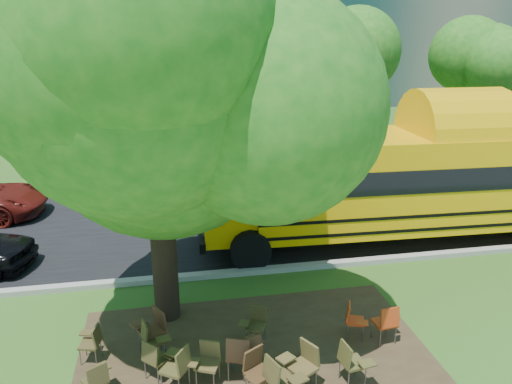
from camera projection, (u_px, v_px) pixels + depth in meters
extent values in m
plane|color=#2D4A17|center=(203.00, 347.00, 10.31)|extent=(160.00, 160.00, 0.00)
cube|color=#382819|center=(255.00, 355.00, 10.02)|extent=(7.00, 4.50, 0.03)
cube|color=black|center=(185.00, 223.00, 16.84)|extent=(80.00, 8.00, 0.04)
cube|color=gray|center=(193.00, 276.00, 13.09)|extent=(80.00, 0.25, 0.14)
cube|color=gray|center=(180.00, 185.00, 20.65)|extent=(80.00, 0.25, 0.14)
cylinder|color=black|center=(68.00, 128.00, 23.81)|extent=(0.32, 0.32, 3.50)
sphere|color=#1A6116|center=(62.00, 75.00, 23.03)|extent=(4.80, 4.80, 4.80)
cylinder|color=black|center=(342.00, 119.00, 24.14)|extent=(0.38, 0.38, 4.20)
sphere|color=#1A6116|center=(345.00, 56.00, 23.22)|extent=(5.60, 5.60, 5.60)
cylinder|color=black|center=(502.00, 123.00, 24.71)|extent=(0.34, 0.34, 3.60)
sphere|color=#1A6116|center=(510.00, 70.00, 23.92)|extent=(5.00, 5.00, 5.00)
cylinder|color=black|center=(162.00, 224.00, 10.68)|extent=(0.56, 0.56, 4.56)
sphere|color=#1A6116|center=(152.00, 62.00, 9.63)|extent=(7.20, 7.20, 7.20)
cube|color=#E3A207|center=(449.00, 176.00, 15.22)|extent=(12.31, 3.17, 2.72)
cube|color=black|center=(460.00, 166.00, 15.17)|extent=(11.64, 3.19, 0.67)
cube|color=#E3A207|center=(227.00, 215.00, 14.48)|extent=(1.52, 2.49, 1.06)
cube|color=black|center=(446.00, 198.00, 15.44)|extent=(12.33, 3.20, 0.09)
cube|color=black|center=(445.00, 210.00, 15.56)|extent=(12.33, 3.20, 0.09)
cylinder|color=black|center=(251.00, 251.00, 13.42)|extent=(1.12, 0.37, 1.11)
cylinder|color=black|center=(238.00, 215.00, 16.03)|extent=(1.12, 0.37, 1.11)
cylinder|color=black|center=(509.00, 200.00, 17.44)|extent=(1.12, 0.37, 1.11)
cube|color=#433B1D|center=(95.00, 381.00, 8.70)|extent=(0.52, 0.51, 0.05)
cube|color=#433B1D|center=(98.00, 376.00, 8.52)|extent=(0.36, 0.26, 0.37)
cube|color=#433B1D|center=(103.00, 367.00, 8.89)|extent=(0.31, 0.33, 0.03)
cube|color=#423A1C|center=(157.00, 359.00, 9.25)|extent=(0.56, 0.56, 0.05)
cube|color=#423A1C|center=(150.00, 354.00, 9.04)|extent=(0.34, 0.34, 0.39)
cube|color=#423A1C|center=(171.00, 354.00, 9.19)|extent=(0.34, 0.34, 0.03)
cylinder|color=slate|center=(158.00, 361.00, 9.53)|extent=(0.02, 0.02, 0.44)
cylinder|color=slate|center=(158.00, 377.00, 9.10)|extent=(0.02, 0.02, 0.44)
cube|color=#4A4320|center=(175.00, 369.00, 8.92)|extent=(0.60, 0.60, 0.05)
cube|color=#4A4320|center=(183.00, 360.00, 8.78)|extent=(0.32, 0.41, 0.42)
cube|color=#4A4320|center=(175.00, 353.00, 9.15)|extent=(0.38, 0.36, 0.03)
cylinder|color=slate|center=(162.00, 383.00, 8.90)|extent=(0.03, 0.03, 0.48)
cylinder|color=slate|center=(189.00, 376.00, 9.08)|extent=(0.03, 0.03, 0.48)
cube|color=brown|center=(208.00, 365.00, 9.07)|extent=(0.53, 0.52, 0.05)
cube|color=brown|center=(210.00, 349.00, 9.17)|extent=(0.40, 0.24, 0.39)
cube|color=brown|center=(193.00, 362.00, 8.96)|extent=(0.31, 0.34, 0.03)
cylinder|color=slate|center=(214.00, 382.00, 8.95)|extent=(0.02, 0.02, 0.44)
cylinder|color=slate|center=(202.00, 368.00, 9.33)|extent=(0.02, 0.02, 0.44)
cube|color=#512F1C|center=(240.00, 355.00, 9.26)|extent=(0.59, 0.57, 0.05)
cube|color=#512F1C|center=(238.00, 350.00, 9.00)|extent=(0.45, 0.25, 0.44)
cube|color=#512F1C|center=(255.00, 346.00, 9.32)|extent=(0.33, 0.37, 0.03)
cylinder|color=slate|center=(233.00, 359.00, 9.54)|extent=(0.03, 0.03, 0.49)
cylinder|color=slate|center=(248.00, 374.00, 9.13)|extent=(0.03, 0.03, 0.49)
cube|color=#462E19|center=(260.00, 374.00, 8.78)|extent=(0.60, 0.59, 0.05)
cube|color=#462E19|center=(253.00, 358.00, 8.84)|extent=(0.41, 0.31, 0.43)
cube|color=#462E19|center=(255.00, 379.00, 8.48)|extent=(0.35, 0.37, 0.03)
cube|color=brown|center=(302.00, 368.00, 8.92)|extent=(0.60, 0.61, 0.05)
cube|color=brown|center=(310.00, 352.00, 8.97)|extent=(0.31, 0.43, 0.44)
cube|color=brown|center=(286.00, 358.00, 8.97)|extent=(0.38, 0.36, 0.03)
cylinder|color=slate|center=(301.00, 370.00, 9.24)|extent=(0.03, 0.03, 0.49)
cube|color=#49441F|center=(353.00, 363.00, 9.11)|extent=(0.46, 0.48, 0.05)
cube|color=#49441F|center=(345.00, 354.00, 8.98)|extent=(0.15, 0.41, 0.41)
cube|color=#49441F|center=(367.00, 364.00, 8.90)|extent=(0.31, 0.26, 0.03)
cylinder|color=slate|center=(356.00, 365.00, 9.39)|extent=(0.02, 0.02, 0.45)
cylinder|color=slate|center=(349.00, 381.00, 8.97)|extent=(0.02, 0.02, 0.45)
cube|color=#473C1E|center=(90.00, 344.00, 9.73)|extent=(0.44, 0.45, 0.05)
cube|color=#473C1E|center=(97.00, 336.00, 9.66)|extent=(0.16, 0.37, 0.36)
cube|color=#473C1E|center=(87.00, 333.00, 9.90)|extent=(0.29, 0.25, 0.03)
cylinder|color=slate|center=(80.00, 358.00, 9.65)|extent=(0.02, 0.02, 0.41)
cylinder|color=slate|center=(101.00, 348.00, 9.93)|extent=(0.02, 0.02, 0.41)
cube|color=#4C2E1B|center=(152.00, 332.00, 9.99)|extent=(0.60, 0.61, 0.05)
cube|color=#4C2E1B|center=(160.00, 318.00, 10.04)|extent=(0.31, 0.43, 0.43)
cube|color=#4C2E1B|center=(138.00, 323.00, 10.04)|extent=(0.38, 0.36, 0.03)
cylinder|color=slate|center=(149.00, 350.00, 9.82)|extent=(0.03, 0.03, 0.49)
cylinder|color=slate|center=(156.00, 334.00, 10.31)|extent=(0.03, 0.03, 0.49)
cube|color=#433F1D|center=(154.00, 339.00, 9.82)|extent=(0.48, 0.49, 0.05)
cube|color=#433F1D|center=(144.00, 332.00, 9.68)|extent=(0.18, 0.40, 0.39)
cube|color=#433F1D|center=(163.00, 339.00, 9.63)|extent=(0.32, 0.27, 0.03)
cylinder|color=slate|center=(161.00, 342.00, 10.10)|extent=(0.02, 0.02, 0.44)
cylinder|color=slate|center=(148.00, 356.00, 9.68)|extent=(0.02, 0.02, 0.44)
cube|color=#4E311C|center=(247.00, 354.00, 9.35)|extent=(0.57, 0.56, 0.05)
cube|color=#4E311C|center=(252.00, 348.00, 9.13)|extent=(0.42, 0.26, 0.41)
cube|color=#4E311C|center=(253.00, 340.00, 9.56)|extent=(0.33, 0.36, 0.03)
cylinder|color=slate|center=(234.00, 363.00, 9.46)|extent=(0.02, 0.02, 0.46)
cylinder|color=slate|center=(260.00, 365.00, 9.38)|extent=(0.02, 0.02, 0.46)
cube|color=#C23D14|center=(355.00, 321.00, 10.51)|extent=(0.47, 0.48, 0.04)
cube|color=#C23D14|center=(348.00, 312.00, 10.47)|extent=(0.20, 0.37, 0.36)
cube|color=#C23D14|center=(362.00, 323.00, 10.25)|extent=(0.30, 0.27, 0.03)
cylinder|color=slate|center=(362.00, 326.00, 10.69)|extent=(0.02, 0.02, 0.40)
cylinder|color=slate|center=(348.00, 333.00, 10.45)|extent=(0.02, 0.02, 0.40)
cube|color=#B53A13|center=(384.00, 323.00, 10.33)|extent=(0.48, 0.46, 0.05)
cube|color=#B53A13|center=(390.00, 318.00, 10.09)|extent=(0.42, 0.14, 0.42)
cube|color=#B53A13|center=(392.00, 312.00, 10.49)|extent=(0.26, 0.31, 0.03)
cylinder|color=slate|center=(372.00, 329.00, 10.51)|extent=(0.02, 0.02, 0.47)
cylinder|color=slate|center=(395.00, 336.00, 10.29)|extent=(0.02, 0.02, 0.47)
cube|color=#423C1C|center=(256.00, 326.00, 10.31)|extent=(0.51, 0.50, 0.05)
cube|color=#423C1C|center=(258.00, 314.00, 10.39)|extent=(0.36, 0.24, 0.36)
cube|color=#423C1C|center=(244.00, 323.00, 10.21)|extent=(0.29, 0.32, 0.03)
cylinder|color=slate|center=(261.00, 340.00, 10.19)|extent=(0.02, 0.02, 0.41)
cylinder|color=slate|center=(251.00, 329.00, 10.55)|extent=(0.02, 0.02, 0.41)
cube|color=#493E1F|center=(281.00, 380.00, 8.59)|extent=(0.59, 0.60, 0.06)
cube|color=#493E1F|center=(272.00, 372.00, 8.41)|extent=(0.26, 0.46, 0.45)
cube|color=#493E1F|center=(298.00, 379.00, 8.41)|extent=(0.38, 0.34, 0.03)
cylinder|color=slate|center=(283.00, 382.00, 8.92)|extent=(0.03, 0.03, 0.50)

